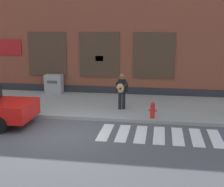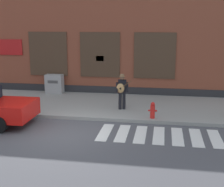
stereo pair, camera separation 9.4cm
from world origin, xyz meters
The scene contains 7 objects.
ground_plane centered at (0.00, 0.00, 0.00)m, with size 160.00×160.00×0.00m, color #4C4C51.
sidewalk centered at (0.00, 4.06, 0.08)m, with size 28.00×4.70×0.15m.
building_backdrop centered at (0.00, 8.40, 3.27)m, with size 28.00×4.06×6.56m.
crosswalk centered at (3.80, 0.41, 0.01)m, with size 5.20×1.90×0.01m.
busker centered at (1.68, 3.20, 1.09)m, with size 0.74×0.58×1.66m.
utility_box centered at (-2.58, 5.95, 0.69)m, with size 0.99×0.56×1.07m.
fire_hydrant centered at (3.15, 2.06, 0.50)m, with size 0.38×0.20×0.70m.
Camera 1 is at (3.46, -10.74, 4.15)m, focal length 50.00 mm.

